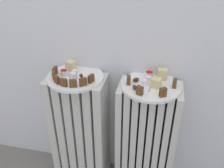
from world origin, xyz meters
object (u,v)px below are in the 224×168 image
fork (152,84)px  radiator_left (80,132)px  jam_bowl_left (64,73)px  plate_right (151,86)px  radiator_right (145,142)px  jam_bowl_right (149,74)px  plate_left (75,77)px

fork → radiator_left: bearing=179.9°
fork → jam_bowl_left: bearing=-179.6°
radiator_left → fork: (0.34, -0.00, 0.33)m
radiator_left → plate_right: (0.34, 0.00, 0.33)m
radiator_right → jam_bowl_right: bearing=101.9°
jam_bowl_left → jam_bowl_right: jam_bowl_left is taller
plate_left → plate_right: bearing=0.0°
jam_bowl_left → plate_left: bearing=4.1°
plate_right → fork: bearing=-5.7°
radiator_left → fork: size_ratio=5.86×
plate_left → plate_right: same height
radiator_right → fork: size_ratio=5.86×
plate_left → plate_right: (0.34, 0.00, 0.00)m
radiator_left → plate_left: bearing=180.0°
plate_left → jam_bowl_right: jam_bowl_right is taller
radiator_left → jam_bowl_left: size_ratio=17.14×
radiator_left → fork: 0.48m
plate_right → jam_bowl_right: (-0.01, 0.07, 0.02)m
plate_right → fork: 0.01m
fork → radiator_right: bearing=174.3°
plate_left → fork: 0.34m
jam_bowl_right → fork: (0.02, -0.07, -0.01)m
plate_right → jam_bowl_right: size_ratio=6.22×
jam_bowl_left → fork: 0.39m
radiator_right → plate_left: 0.47m
jam_bowl_right → fork: size_ratio=0.38×
radiator_left → plate_left: 0.33m
radiator_left → radiator_right: size_ratio=1.00×
jam_bowl_right → plate_right: bearing=-78.1°
jam_bowl_right → jam_bowl_left: bearing=-169.5°
plate_right → fork: size_ratio=2.37×
radiator_left → jam_bowl_right: 0.48m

